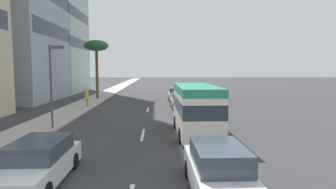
{
  "coord_description": "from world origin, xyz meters",
  "views": [
    {
      "loc": [
        -5.37,
        -0.84,
        4.1
      ],
      "look_at": [
        16.61,
        -1.8,
        2.06
      ],
      "focal_mm": 29.61,
      "sensor_mm": 36.0,
      "label": 1
    }
  ],
  "objects_px": {
    "car_fourth": "(176,95)",
    "palm_tree": "(96,47)",
    "pedestrian_near_lamp": "(87,98)",
    "car_third": "(218,170)",
    "car_second": "(38,163)",
    "minibus_fifth": "(196,108)",
    "street_lamp": "(53,76)",
    "car_lead": "(180,101)"
  },
  "relations": [
    {
      "from": "car_second",
      "to": "minibus_fifth",
      "type": "distance_m",
      "value": 9.79
    },
    {
      "from": "car_lead",
      "to": "street_lamp",
      "type": "height_order",
      "value": "street_lamp"
    },
    {
      "from": "street_lamp",
      "to": "car_second",
      "type": "bearing_deg",
      "value": -163.58
    },
    {
      "from": "car_second",
      "to": "palm_tree",
      "type": "height_order",
      "value": "palm_tree"
    },
    {
      "from": "car_second",
      "to": "palm_tree",
      "type": "bearing_deg",
      "value": -172.53
    },
    {
      "from": "car_second",
      "to": "car_third",
      "type": "distance_m",
      "value": 6.37
    },
    {
      "from": "minibus_fifth",
      "to": "street_lamp",
      "type": "distance_m",
      "value": 9.66
    },
    {
      "from": "car_fourth",
      "to": "pedestrian_near_lamp",
      "type": "xyz_separation_m",
      "value": [
        -6.38,
        9.81,
        0.31
      ]
    },
    {
      "from": "palm_tree",
      "to": "pedestrian_near_lamp",
      "type": "bearing_deg",
      "value": -175.66
    },
    {
      "from": "car_second",
      "to": "palm_tree",
      "type": "relative_size",
      "value": 0.61
    },
    {
      "from": "car_third",
      "to": "car_fourth",
      "type": "relative_size",
      "value": 1.02
    },
    {
      "from": "pedestrian_near_lamp",
      "to": "car_lead",
      "type": "bearing_deg",
      "value": -49.88
    },
    {
      "from": "pedestrian_near_lamp",
      "to": "street_lamp",
      "type": "distance_m",
      "value": 10.93
    },
    {
      "from": "car_third",
      "to": "pedestrian_near_lamp",
      "type": "relative_size",
      "value": 2.64
    },
    {
      "from": "car_third",
      "to": "minibus_fifth",
      "type": "height_order",
      "value": "minibus_fifth"
    },
    {
      "from": "car_second",
      "to": "palm_tree",
      "type": "xyz_separation_m",
      "value": [
        27.53,
        3.61,
        6.23
      ]
    },
    {
      "from": "car_second",
      "to": "minibus_fifth",
      "type": "height_order",
      "value": "minibus_fifth"
    },
    {
      "from": "pedestrian_near_lamp",
      "to": "car_third",
      "type": "bearing_deg",
      "value": -112.46
    },
    {
      "from": "car_lead",
      "to": "pedestrian_near_lamp",
      "type": "distance_m",
      "value": 9.78
    },
    {
      "from": "car_third",
      "to": "car_fourth",
      "type": "bearing_deg",
      "value": -1.19
    },
    {
      "from": "car_fourth",
      "to": "minibus_fifth",
      "type": "distance_m",
      "value": 18.73
    },
    {
      "from": "car_fourth",
      "to": "street_lamp",
      "type": "height_order",
      "value": "street_lamp"
    },
    {
      "from": "car_fourth",
      "to": "palm_tree",
      "type": "relative_size",
      "value": 0.57
    },
    {
      "from": "car_second",
      "to": "car_fourth",
      "type": "bearing_deg",
      "value": 165.18
    },
    {
      "from": "car_fourth",
      "to": "palm_tree",
      "type": "distance_m",
      "value": 12.24
    },
    {
      "from": "car_fourth",
      "to": "street_lamp",
      "type": "relative_size",
      "value": 0.8
    },
    {
      "from": "car_lead",
      "to": "minibus_fifth",
      "type": "bearing_deg",
      "value": 179.77
    },
    {
      "from": "minibus_fifth",
      "to": "palm_tree",
      "type": "height_order",
      "value": "palm_tree"
    },
    {
      "from": "car_third",
      "to": "minibus_fifth",
      "type": "relative_size",
      "value": 0.66
    },
    {
      "from": "minibus_fifth",
      "to": "pedestrian_near_lamp",
      "type": "distance_m",
      "value": 15.7
    },
    {
      "from": "pedestrian_near_lamp",
      "to": "street_lamp",
      "type": "height_order",
      "value": "street_lamp"
    },
    {
      "from": "car_fourth",
      "to": "pedestrian_near_lamp",
      "type": "height_order",
      "value": "pedestrian_near_lamp"
    },
    {
      "from": "palm_tree",
      "to": "car_lead",
      "type": "bearing_deg",
      "value": -129.92
    },
    {
      "from": "car_third",
      "to": "pedestrian_near_lamp",
      "type": "distance_m",
      "value": 22.55
    },
    {
      "from": "car_third",
      "to": "palm_tree",
      "type": "height_order",
      "value": "palm_tree"
    },
    {
      "from": "street_lamp",
      "to": "palm_tree",
      "type": "bearing_deg",
      "value": 3.13
    },
    {
      "from": "palm_tree",
      "to": "car_third",
      "type": "bearing_deg",
      "value": -161.02
    },
    {
      "from": "car_lead",
      "to": "car_fourth",
      "type": "relative_size",
      "value": 0.96
    },
    {
      "from": "car_third",
      "to": "minibus_fifth",
      "type": "bearing_deg",
      "value": -3.15
    },
    {
      "from": "car_third",
      "to": "car_fourth",
      "type": "xyz_separation_m",
      "value": [
        26.95,
        -0.56,
        0.0
      ]
    },
    {
      "from": "pedestrian_near_lamp",
      "to": "street_lamp",
      "type": "relative_size",
      "value": 0.31
    },
    {
      "from": "car_second",
      "to": "pedestrian_near_lamp",
      "type": "distance_m",
      "value": 19.62
    }
  ]
}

